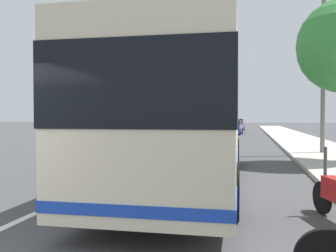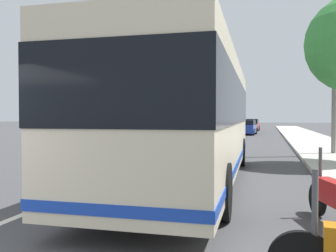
{
  "view_description": "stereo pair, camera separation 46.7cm",
  "coord_description": "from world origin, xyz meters",
  "px_view_note": "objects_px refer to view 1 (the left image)",
  "views": [
    {
      "loc": [
        -2.9,
        -3.84,
        1.79
      ],
      "look_at": [
        6.33,
        -1.78,
        1.55
      ],
      "focal_mm": 38.64,
      "sensor_mm": 36.0,
      "label": 1
    },
    {
      "loc": [
        -2.79,
        -4.3,
        1.79
      ],
      "look_at": [
        6.33,
        -1.78,
        1.55
      ],
      "focal_mm": 38.64,
      "sensor_mm": 36.0,
      "label": 2
    }
  ],
  "objects_px": {
    "car_side_street": "(232,127)",
    "utility_pole": "(323,62)",
    "car_behind_bus": "(232,126)",
    "car_ahead_same_lane": "(236,125)",
    "coach_bus": "(190,114)",
    "car_far_distant": "(174,128)"
  },
  "relations": [
    {
      "from": "car_behind_bus",
      "to": "car_far_distant",
      "type": "distance_m",
      "value": 10.0
    },
    {
      "from": "car_behind_bus",
      "to": "car_ahead_same_lane",
      "type": "distance_m",
      "value": 5.1
    },
    {
      "from": "car_far_distant",
      "to": "car_ahead_same_lane",
      "type": "height_order",
      "value": "car_ahead_same_lane"
    },
    {
      "from": "coach_bus",
      "to": "car_ahead_same_lane",
      "type": "relative_size",
      "value": 2.78
    },
    {
      "from": "coach_bus",
      "to": "car_behind_bus",
      "type": "xyz_separation_m",
      "value": [
        31.89,
        0.25,
        -1.13
      ]
    },
    {
      "from": "car_ahead_same_lane",
      "to": "coach_bus",
      "type": "bearing_deg",
      "value": -176.65
    },
    {
      "from": "coach_bus",
      "to": "car_ahead_same_lane",
      "type": "height_order",
      "value": "coach_bus"
    },
    {
      "from": "car_side_street",
      "to": "utility_pole",
      "type": "relative_size",
      "value": 0.49
    },
    {
      "from": "car_ahead_same_lane",
      "to": "car_behind_bus",
      "type": "bearing_deg",
      "value": -179.37
    },
    {
      "from": "car_ahead_same_lane",
      "to": "car_far_distant",
      "type": "bearing_deg",
      "value": 162.46
    },
    {
      "from": "coach_bus",
      "to": "car_ahead_same_lane",
      "type": "bearing_deg",
      "value": -1.51
    },
    {
      "from": "car_side_street",
      "to": "car_ahead_same_lane",
      "type": "bearing_deg",
      "value": 3.34
    },
    {
      "from": "car_behind_bus",
      "to": "car_ahead_same_lane",
      "type": "relative_size",
      "value": 1.01
    },
    {
      "from": "car_far_distant",
      "to": "car_ahead_same_lane",
      "type": "bearing_deg",
      "value": 162.5
    },
    {
      "from": "coach_bus",
      "to": "utility_pole",
      "type": "xyz_separation_m",
      "value": [
        8.0,
        -4.92,
        2.44
      ]
    },
    {
      "from": "car_far_distant",
      "to": "coach_bus",
      "type": "bearing_deg",
      "value": 16.13
    },
    {
      "from": "coach_bus",
      "to": "car_behind_bus",
      "type": "relative_size",
      "value": 2.76
    },
    {
      "from": "coach_bus",
      "to": "car_ahead_same_lane",
      "type": "xyz_separation_m",
      "value": [
        36.98,
        0.0,
        -1.14
      ]
    },
    {
      "from": "coach_bus",
      "to": "car_behind_bus",
      "type": "distance_m",
      "value": 31.91
    },
    {
      "from": "car_ahead_same_lane",
      "to": "utility_pole",
      "type": "distance_m",
      "value": 29.62
    },
    {
      "from": "utility_pole",
      "to": "car_ahead_same_lane",
      "type": "bearing_deg",
      "value": 9.65
    },
    {
      "from": "car_side_street",
      "to": "utility_pole",
      "type": "height_order",
      "value": "utility_pole"
    }
  ]
}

